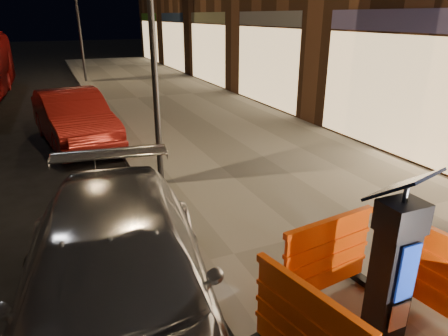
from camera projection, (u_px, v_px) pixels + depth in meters
name	position (u px, v px, depth m)	size (l,w,h in m)	color
ground_plane	(201.00, 271.00, 5.69)	(120.00, 120.00, 0.00)	black
sidewalk	(366.00, 225.00, 6.79)	(6.00, 60.00, 0.15)	gray
kerb	(201.00, 266.00, 5.66)	(0.30, 60.00, 0.15)	slate
parking_kiosk	(392.00, 272.00, 3.84)	(0.60, 0.60, 1.90)	black
barrier_back	(327.00, 258.00, 4.80)	(1.36, 0.56, 1.06)	#F04908
barrier_kerbside	(306.00, 336.00, 3.63)	(1.36, 0.56, 1.06)	#F04908
car_silver	(123.00, 336.00, 4.53)	(2.10, 5.16, 1.50)	silver
car_red	(77.00, 143.00, 11.35)	(1.57, 4.49, 1.48)	maroon
street_lamp_mid	(152.00, 31.00, 7.22)	(0.12, 0.12, 6.00)	#3F3F44
street_lamp_far	(79.00, 21.00, 20.05)	(0.12, 0.12, 6.00)	#3F3F44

